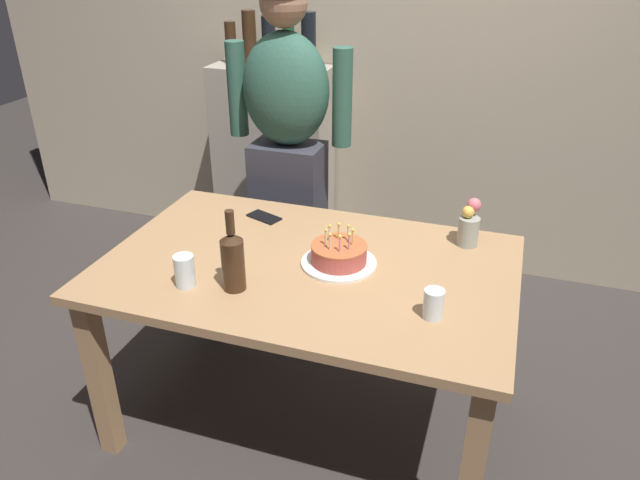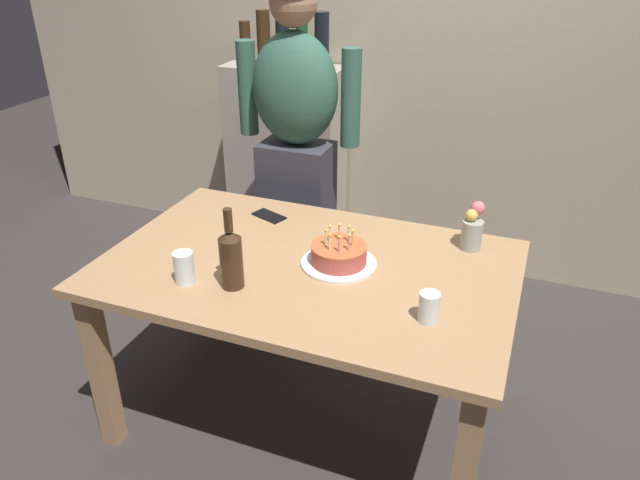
{
  "view_description": "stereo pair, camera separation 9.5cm",
  "coord_description": "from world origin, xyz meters",
  "px_view_note": "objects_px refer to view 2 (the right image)",
  "views": [
    {
      "loc": [
        0.65,
        -1.8,
        1.84
      ],
      "look_at": [
        0.04,
        0.01,
        0.84
      ],
      "focal_mm": 33.71,
      "sensor_mm": 36.0,
      "label": 1
    },
    {
      "loc": [
        0.74,
        -1.77,
        1.84
      ],
      "look_at": [
        0.04,
        0.01,
        0.84
      ],
      "focal_mm": 33.71,
      "sensor_mm": 36.0,
      "label": 2
    }
  ],
  "objects_px": {
    "flower_vase": "(473,229)",
    "water_glass_near": "(184,267)",
    "birthday_cake": "(339,256)",
    "wine_bottle": "(231,257)",
    "person_man_bearded": "(296,153)",
    "water_glass_far": "(429,307)",
    "cell_phone": "(269,216)"
  },
  "relations": [
    {
      "from": "flower_vase",
      "to": "water_glass_near",
      "type": "bearing_deg",
      "value": -145.34
    },
    {
      "from": "birthday_cake",
      "to": "flower_vase",
      "type": "distance_m",
      "value": 0.53
    },
    {
      "from": "birthday_cake",
      "to": "wine_bottle",
      "type": "xyz_separation_m",
      "value": [
        -0.29,
        -0.27,
        0.08
      ]
    },
    {
      "from": "birthday_cake",
      "to": "person_man_bearded",
      "type": "distance_m",
      "value": 0.87
    },
    {
      "from": "water_glass_far",
      "to": "cell_phone",
      "type": "bearing_deg",
      "value": 147.72
    },
    {
      "from": "flower_vase",
      "to": "birthday_cake",
      "type": "bearing_deg",
      "value": -144.13
    },
    {
      "from": "water_glass_near",
      "to": "person_man_bearded",
      "type": "height_order",
      "value": "person_man_bearded"
    },
    {
      "from": "birthday_cake",
      "to": "water_glass_near",
      "type": "xyz_separation_m",
      "value": [
        -0.46,
        -0.3,
        0.02
      ]
    },
    {
      "from": "flower_vase",
      "to": "person_man_bearded",
      "type": "relative_size",
      "value": 0.11
    },
    {
      "from": "water_glass_far",
      "to": "flower_vase",
      "type": "distance_m",
      "value": 0.54
    },
    {
      "from": "birthday_cake",
      "to": "cell_phone",
      "type": "height_order",
      "value": "birthday_cake"
    },
    {
      "from": "wine_bottle",
      "to": "cell_phone",
      "type": "height_order",
      "value": "wine_bottle"
    },
    {
      "from": "birthday_cake",
      "to": "flower_vase",
      "type": "bearing_deg",
      "value": 35.87
    },
    {
      "from": "water_glass_near",
      "to": "water_glass_far",
      "type": "bearing_deg",
      "value": 5.41
    },
    {
      "from": "wine_bottle",
      "to": "cell_phone",
      "type": "xyz_separation_m",
      "value": [
        -0.12,
        0.54,
        -0.11
      ]
    },
    {
      "from": "water_glass_near",
      "to": "wine_bottle",
      "type": "height_order",
      "value": "wine_bottle"
    },
    {
      "from": "wine_bottle",
      "to": "flower_vase",
      "type": "bearing_deg",
      "value": 38.76
    },
    {
      "from": "water_glass_far",
      "to": "cell_phone",
      "type": "height_order",
      "value": "water_glass_far"
    },
    {
      "from": "birthday_cake",
      "to": "person_man_bearded",
      "type": "bearing_deg",
      "value": 123.59
    },
    {
      "from": "person_man_bearded",
      "to": "wine_bottle",
      "type": "bearing_deg",
      "value": 100.65
    },
    {
      "from": "water_glass_near",
      "to": "person_man_bearded",
      "type": "xyz_separation_m",
      "value": [
        -0.02,
        1.02,
        0.08
      ]
    },
    {
      "from": "water_glass_far",
      "to": "person_man_bearded",
      "type": "relative_size",
      "value": 0.06
    },
    {
      "from": "water_glass_near",
      "to": "cell_phone",
      "type": "relative_size",
      "value": 0.8
    },
    {
      "from": "birthday_cake",
      "to": "person_man_bearded",
      "type": "relative_size",
      "value": 0.17
    },
    {
      "from": "birthday_cake",
      "to": "flower_vase",
      "type": "height_order",
      "value": "flower_vase"
    },
    {
      "from": "flower_vase",
      "to": "person_man_bearded",
      "type": "height_order",
      "value": "person_man_bearded"
    },
    {
      "from": "wine_bottle",
      "to": "cell_phone",
      "type": "bearing_deg",
      "value": 102.88
    },
    {
      "from": "cell_phone",
      "to": "person_man_bearded",
      "type": "xyz_separation_m",
      "value": [
        -0.06,
        0.44,
        0.13
      ]
    },
    {
      "from": "wine_bottle",
      "to": "flower_vase",
      "type": "xyz_separation_m",
      "value": [
        0.72,
        0.58,
        -0.03
      ]
    },
    {
      "from": "wine_bottle",
      "to": "cell_phone",
      "type": "distance_m",
      "value": 0.57
    },
    {
      "from": "water_glass_near",
      "to": "flower_vase",
      "type": "bearing_deg",
      "value": 34.66
    },
    {
      "from": "flower_vase",
      "to": "person_man_bearded",
      "type": "bearing_deg",
      "value": 155.74
    }
  ]
}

